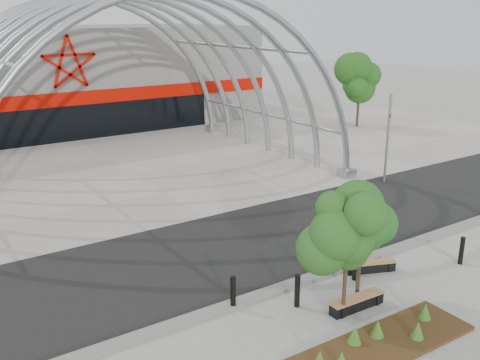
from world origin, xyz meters
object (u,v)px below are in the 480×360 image
(signal_pole, at_px, (388,137))
(street_tree_0, at_px, (348,235))
(bench_1, at_px, (370,267))
(bollard_2, at_px, (355,265))
(bench_0, at_px, (357,303))
(street_tree_1, at_px, (362,219))

(signal_pole, distance_m, street_tree_0, 14.68)
(bench_1, xyz_separation_m, bollard_2, (-0.93, -0.13, 0.36))
(street_tree_0, relative_size, bench_0, 1.86)
(bench_1, height_order, bollard_2, bollard_2)
(street_tree_0, distance_m, bench_0, 2.60)
(street_tree_0, distance_m, bollard_2, 3.34)
(bench_1, bearing_deg, bollard_2, -171.95)
(street_tree_0, relative_size, bench_1, 2.00)
(street_tree_1, xyz_separation_m, bench_1, (1.87, 1.16, -2.64))
(street_tree_1, height_order, bollard_2, street_tree_1)
(signal_pole, distance_m, bench_1, 11.57)
(street_tree_1, distance_m, bollard_2, 2.67)
(bench_0, height_order, bench_1, bench_0)
(street_tree_1, relative_size, bollard_2, 3.56)
(signal_pole, distance_m, bench_0, 14.28)
(street_tree_1, bearing_deg, bollard_2, 47.81)
(signal_pole, bearing_deg, street_tree_1, -141.82)
(street_tree_1, distance_m, bench_1, 3.44)
(bench_0, height_order, bollard_2, bollard_2)
(signal_pole, xyz_separation_m, street_tree_1, (-10.62, -8.35, 0.26))
(signal_pole, height_order, bollard_2, signal_pole)
(street_tree_0, bearing_deg, bench_1, 29.10)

